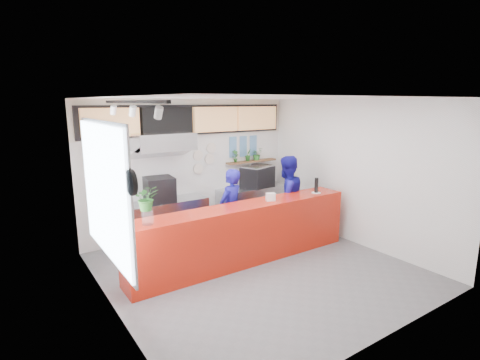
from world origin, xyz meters
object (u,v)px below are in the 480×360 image
service_counter (245,234)px  staff_right (286,198)px  pepper_mill (316,185)px  staff_center (231,211)px  panini_oven (159,189)px  espresso_machine (257,177)px

service_counter → staff_right: 1.57m
pepper_mill → staff_right: bearing=116.3°
service_counter → staff_center: staff_center is taller
panini_oven → pepper_mill: pepper_mill is taller
pepper_mill → panini_oven: bearing=144.5°
panini_oven → pepper_mill: 3.24m
service_counter → staff_right: size_ratio=2.47×
service_counter → panini_oven: 2.10m
service_counter → espresso_machine: (1.63, 1.80, 0.59)m
espresso_machine → staff_center: size_ratio=0.45×
panini_oven → staff_right: 2.69m
panini_oven → espresso_machine: panini_oven is taller
service_counter → panini_oven: bearing=116.7°
service_counter → panini_oven: (-0.91, 1.80, 0.61)m
panini_oven → staff_center: 1.59m
staff_center → panini_oven: bearing=-73.0°
panini_oven → staff_right: size_ratio=0.31×
espresso_machine → staff_right: bearing=-115.9°
staff_center → staff_right: 1.37m
service_counter → espresso_machine: bearing=47.8°
service_counter → espresso_machine: 2.50m
panini_oven → staff_center: size_ratio=0.34×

